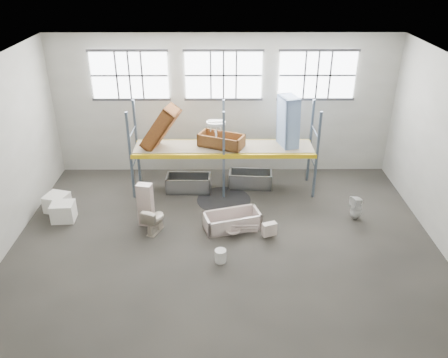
{
  "coord_description": "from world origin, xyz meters",
  "views": [
    {
      "loc": [
        -0.06,
        -10.44,
        7.59
      ],
      "look_at": [
        0.0,
        1.5,
        1.4
      ],
      "focal_mm": 36.53,
      "sensor_mm": 36.0,
      "label": 1
    }
  ],
  "objects_px": {
    "cistern_tall": "(146,205)",
    "steel_tub_left": "(189,183)",
    "bucket": "(221,256)",
    "carton_near": "(63,212)",
    "rust_tub_flat": "(221,140)",
    "blue_tub_upright": "(288,122)",
    "bathtub_beige": "(232,220)",
    "steel_tub_right": "(250,179)",
    "toilet_beige": "(154,220)",
    "toilet_white": "(356,208)"
  },
  "relations": [
    {
      "from": "cistern_tall",
      "to": "blue_tub_upright",
      "type": "relative_size",
      "value": 0.78
    },
    {
      "from": "rust_tub_flat",
      "to": "steel_tub_left",
      "type": "bearing_deg",
      "value": -174.46
    },
    {
      "from": "bathtub_beige",
      "to": "blue_tub_upright",
      "type": "xyz_separation_m",
      "value": [
        1.87,
        2.55,
        2.15
      ]
    },
    {
      "from": "steel_tub_left",
      "to": "blue_tub_upright",
      "type": "distance_m",
      "value": 3.94
    },
    {
      "from": "bathtub_beige",
      "to": "steel_tub_right",
      "type": "height_order",
      "value": "steel_tub_right"
    },
    {
      "from": "toilet_beige",
      "to": "steel_tub_left",
      "type": "bearing_deg",
      "value": -85.64
    },
    {
      "from": "cistern_tall",
      "to": "blue_tub_upright",
      "type": "height_order",
      "value": "blue_tub_upright"
    },
    {
      "from": "bucket",
      "to": "carton_near",
      "type": "distance_m",
      "value": 5.26
    },
    {
      "from": "toilet_beige",
      "to": "rust_tub_flat",
      "type": "height_order",
      "value": "rust_tub_flat"
    },
    {
      "from": "bucket",
      "to": "blue_tub_upright",
      "type": "bearing_deg",
      "value": 62.18
    },
    {
      "from": "toilet_beige",
      "to": "steel_tub_right",
      "type": "xyz_separation_m",
      "value": [
        2.98,
        2.83,
        -0.14
      ]
    },
    {
      "from": "bathtub_beige",
      "to": "steel_tub_right",
      "type": "xyz_separation_m",
      "value": [
        0.7,
        2.64,
        0.03
      ]
    },
    {
      "from": "rust_tub_flat",
      "to": "bucket",
      "type": "relative_size",
      "value": 4.06
    },
    {
      "from": "steel_tub_right",
      "to": "rust_tub_flat",
      "type": "relative_size",
      "value": 1.01
    },
    {
      "from": "cistern_tall",
      "to": "toilet_white",
      "type": "xyz_separation_m",
      "value": [
        6.4,
        0.28,
        -0.3
      ]
    },
    {
      "from": "steel_tub_right",
      "to": "carton_near",
      "type": "bearing_deg",
      "value": -159.55
    },
    {
      "from": "bucket",
      "to": "rust_tub_flat",
      "type": "bearing_deg",
      "value": 89.67
    },
    {
      "from": "cistern_tall",
      "to": "steel_tub_left",
      "type": "relative_size",
      "value": 0.9
    },
    {
      "from": "bathtub_beige",
      "to": "bucket",
      "type": "relative_size",
      "value": 4.57
    },
    {
      "from": "bathtub_beige",
      "to": "steel_tub_left",
      "type": "relative_size",
      "value": 1.1
    },
    {
      "from": "toilet_beige",
      "to": "steel_tub_left",
      "type": "relative_size",
      "value": 0.54
    },
    {
      "from": "toilet_white",
      "to": "toilet_beige",
      "type": "bearing_deg",
      "value": -106.09
    },
    {
      "from": "rust_tub_flat",
      "to": "blue_tub_upright",
      "type": "relative_size",
      "value": 0.84
    },
    {
      "from": "cistern_tall",
      "to": "rust_tub_flat",
      "type": "relative_size",
      "value": 0.93
    },
    {
      "from": "steel_tub_left",
      "to": "bucket",
      "type": "distance_m",
      "value": 4.12
    },
    {
      "from": "toilet_beige",
      "to": "bucket",
      "type": "height_order",
      "value": "toilet_beige"
    },
    {
      "from": "toilet_white",
      "to": "blue_tub_upright",
      "type": "bearing_deg",
      "value": -158.91
    },
    {
      "from": "blue_tub_upright",
      "to": "rust_tub_flat",
      "type": "bearing_deg",
      "value": -177.08
    },
    {
      "from": "rust_tub_flat",
      "to": "carton_near",
      "type": "bearing_deg",
      "value": -157.76
    },
    {
      "from": "steel_tub_right",
      "to": "bathtub_beige",
      "type": "bearing_deg",
      "value": -104.79
    },
    {
      "from": "toilet_white",
      "to": "carton_near",
      "type": "xyz_separation_m",
      "value": [
        -8.99,
        -0.03,
        -0.09
      ]
    },
    {
      "from": "cistern_tall",
      "to": "bucket",
      "type": "relative_size",
      "value": 3.77
    },
    {
      "from": "carton_near",
      "to": "rust_tub_flat",
      "type": "bearing_deg",
      "value": 22.24
    },
    {
      "from": "toilet_beige",
      "to": "carton_near",
      "type": "xyz_separation_m",
      "value": [
        -2.88,
        0.65,
        -0.12
      ]
    },
    {
      "from": "toilet_white",
      "to": "carton_near",
      "type": "bearing_deg",
      "value": -112.22
    },
    {
      "from": "toilet_beige",
      "to": "cistern_tall",
      "type": "distance_m",
      "value": 0.56
    },
    {
      "from": "bathtub_beige",
      "to": "steel_tub_right",
      "type": "bearing_deg",
      "value": 58.96
    },
    {
      "from": "toilet_beige",
      "to": "cistern_tall",
      "type": "height_order",
      "value": "cistern_tall"
    },
    {
      "from": "toilet_white",
      "to": "bucket",
      "type": "xyz_separation_m",
      "value": [
        -4.17,
        -2.13,
        -0.2
      ]
    },
    {
      "from": "cistern_tall",
      "to": "bucket",
      "type": "distance_m",
      "value": 2.94
    },
    {
      "from": "rust_tub_flat",
      "to": "cistern_tall",
      "type": "bearing_deg",
      "value": -135.37
    },
    {
      "from": "bathtub_beige",
      "to": "bucket",
      "type": "bearing_deg",
      "value": -118.03
    },
    {
      "from": "cistern_tall",
      "to": "rust_tub_flat",
      "type": "xyz_separation_m",
      "value": [
        2.26,
        2.23,
        1.14
      ]
    },
    {
      "from": "carton_near",
      "to": "bathtub_beige",
      "type": "bearing_deg",
      "value": -5.02
    },
    {
      "from": "blue_tub_upright",
      "to": "bucket",
      "type": "distance_m",
      "value": 5.23
    },
    {
      "from": "bucket",
      "to": "carton_near",
      "type": "relative_size",
      "value": 0.53
    },
    {
      "from": "bathtub_beige",
      "to": "steel_tub_left",
      "type": "distance_m",
      "value": 2.74
    },
    {
      "from": "bucket",
      "to": "carton_near",
      "type": "bearing_deg",
      "value": 156.48
    },
    {
      "from": "toilet_white",
      "to": "steel_tub_right",
      "type": "height_order",
      "value": "toilet_white"
    },
    {
      "from": "blue_tub_upright",
      "to": "bucket",
      "type": "height_order",
      "value": "blue_tub_upright"
    }
  ]
}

